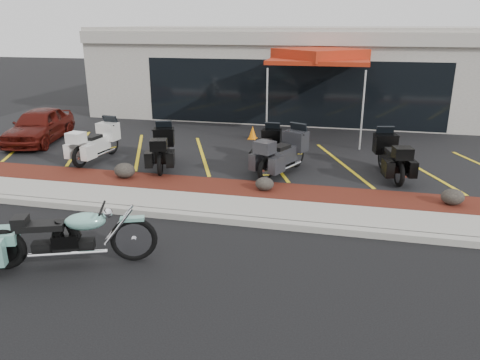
% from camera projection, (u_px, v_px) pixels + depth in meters
% --- Properties ---
extents(ground, '(90.00, 90.00, 0.00)m').
position_uv_depth(ground, '(224.00, 241.00, 9.45)').
color(ground, black).
rests_on(ground, ground).
extents(curb, '(24.00, 0.25, 0.15)m').
position_uv_depth(curb, '(235.00, 220.00, 10.25)').
color(curb, gray).
rests_on(curb, ground).
extents(sidewalk, '(24.00, 1.20, 0.15)m').
position_uv_depth(sidewalk, '(242.00, 208.00, 10.90)').
color(sidewalk, gray).
rests_on(sidewalk, ground).
extents(mulch_bed, '(24.00, 1.20, 0.16)m').
position_uv_depth(mulch_bed, '(252.00, 191.00, 12.01)').
color(mulch_bed, '#340F0B').
rests_on(mulch_bed, ground).
extents(upper_lot, '(26.00, 9.60, 0.15)m').
position_uv_depth(upper_lot, '(282.00, 142.00, 16.99)').
color(upper_lot, black).
rests_on(upper_lot, ground).
extents(dealership_building, '(18.00, 8.16, 4.00)m').
position_uv_depth(dealership_building, '(301.00, 71.00, 22.16)').
color(dealership_building, gray).
rests_on(dealership_building, ground).
extents(boulder_left, '(0.58, 0.48, 0.41)m').
position_uv_depth(boulder_left, '(125.00, 170.00, 12.73)').
color(boulder_left, black).
rests_on(boulder_left, mulch_bed).
extents(boulder_mid, '(0.47, 0.40, 0.34)m').
position_uv_depth(boulder_mid, '(265.00, 184.00, 11.79)').
color(boulder_mid, black).
rests_on(boulder_mid, mulch_bed).
extents(boulder_right, '(0.53, 0.44, 0.37)m').
position_uv_depth(boulder_right, '(453.00, 197.00, 10.86)').
color(boulder_right, black).
rests_on(boulder_right, mulch_bed).
extents(hero_cruiser, '(3.28, 1.88, 1.13)m').
position_uv_depth(hero_cruiser, '(133.00, 233.00, 8.49)').
color(hero_cruiser, '#6DAA9C').
rests_on(hero_cruiser, ground).
extents(touring_white, '(1.10, 2.25, 1.26)m').
position_uv_depth(touring_white, '(111.00, 135.00, 14.92)').
color(touring_white, white).
rests_on(touring_white, upper_lot).
extents(touring_black_front, '(1.39, 2.28, 1.24)m').
position_uv_depth(touring_black_front, '(165.00, 141.00, 14.27)').
color(touring_black_front, black).
rests_on(touring_black_front, upper_lot).
extents(touring_black_mid, '(0.78, 2.02, 1.17)m').
position_uv_depth(touring_black_mid, '(272.00, 141.00, 14.34)').
color(touring_black_mid, black).
rests_on(touring_black_mid, upper_lot).
extents(touring_grey, '(1.71, 2.43, 1.32)m').
position_uv_depth(touring_grey, '(298.00, 145.00, 13.57)').
color(touring_grey, '#2C2C31').
rests_on(touring_grey, upper_lot).
extents(touring_black_rear, '(1.26, 2.29, 1.26)m').
position_uv_depth(touring_black_rear, '(384.00, 147.00, 13.44)').
color(touring_black_rear, black).
rests_on(touring_black_rear, upper_lot).
extents(parked_car, '(2.07, 3.75, 1.21)m').
position_uv_depth(parked_car, '(39.00, 126.00, 16.41)').
color(parked_car, '#490F0A').
rests_on(parked_car, upper_lot).
extents(traffic_cone, '(0.35, 0.35, 0.48)m').
position_uv_depth(traffic_cone, '(253.00, 132.00, 17.03)').
color(traffic_cone, orange).
rests_on(traffic_cone, upper_lot).
extents(popup_canopy, '(3.83, 3.83, 3.17)m').
position_uv_depth(popup_canopy, '(319.00, 57.00, 16.56)').
color(popup_canopy, silver).
rests_on(popup_canopy, upper_lot).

